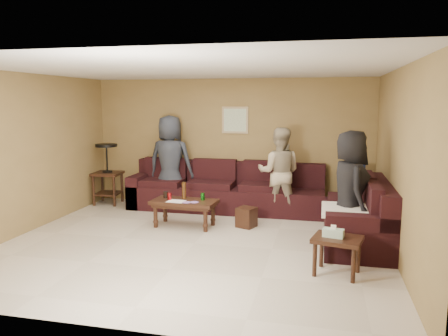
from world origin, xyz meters
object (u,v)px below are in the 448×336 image
Objects in this scene: sectional_sofa at (264,202)px; person_right at (350,189)px; coffee_table at (184,204)px; waste_bin at (246,217)px; end_table_left at (107,173)px; person_left at (170,162)px; side_table_right at (337,242)px; person_middle at (279,172)px.

person_right is (1.37, -1.11, 0.51)m from sectional_sofa.
coffee_table reaches higher than waste_bin.
waste_bin is (-0.22, -0.51, -0.16)m from sectional_sofa.
person_left is at bearing 0.80° from end_table_left.
side_table_right is at bearing -51.34° from waste_bin.
coffee_table is at bearing 34.22° from person_middle.
person_left is at bearing 118.54° from coffee_table.
person_middle is at bearing 25.66° from person_right.
person_right reaches higher than waste_bin.
end_table_left reaches higher than waste_bin.
person_left is at bearing -6.72° from person_middle.
coffee_table is at bearing -31.28° from end_table_left.
coffee_table is 0.68× the size of person_middle.
person_middle reaches higher than side_table_right.
person_left is at bearing 148.06° from waste_bin.
coffee_table reaches higher than side_table_right.
end_table_left is 4.91m from person_right.
end_table_left is at bearing 147.90° from side_table_right.
person_middle reaches higher than sectional_sofa.
end_table_left is 0.73× the size of person_right.
sectional_sofa is at bearing 165.50° from person_left.
waste_bin is 0.20× the size of person_right.
coffee_table is 1.81m from person_middle.
coffee_table is 2.38m from end_table_left.
side_table_right is 2.24m from waste_bin.
side_table_right is 0.40× the size of person_middle.
end_table_left is (-2.02, 1.23, 0.26)m from coffee_table.
person_left is (1.34, 0.02, 0.26)m from end_table_left.
side_table_right is at bearing 139.27° from person_left.
waste_bin is at bearing 10.67° from coffee_table.
sectional_sofa reaches higher than coffee_table.
sectional_sofa is 1.83m from person_right.
person_right reaches higher than end_table_left.
person_left is (-3.08, 2.79, 0.50)m from side_table_right.
person_right is (4.62, -1.64, 0.19)m from end_table_left.
coffee_table is at bearing -169.33° from waste_bin.
person_middle is (0.23, 0.29, 0.48)m from sectional_sofa.
person_left reaches higher than waste_bin.
end_table_left is 3.24m from waste_bin.
coffee_table is (-1.23, -0.70, 0.05)m from sectional_sofa.
waste_bin is 1.82m from person_right.
person_left reaches higher than side_table_right.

